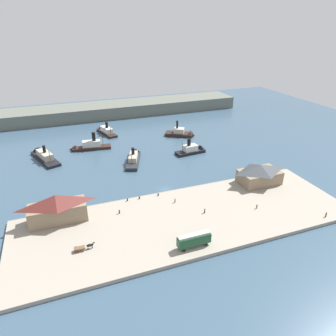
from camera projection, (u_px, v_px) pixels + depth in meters
The scene contains 22 objects.
ground_plane at pixel (165, 189), 117.72m from camera, with size 320.00×320.00×0.00m, color #385166.
quay_promenade at pixel (188, 219), 98.90m from camera, with size 110.00×36.00×1.20m, color #9E9384.
seawall_edge at pixel (168, 192), 114.47m from camera, with size 110.00×0.80×1.00m, color gray.
ferry_shed_central_terminal at pixel (57, 208), 95.19m from camera, with size 17.94×7.70×9.41m.
ferry_shed_customs_shed at pixel (260, 174), 118.40m from camera, with size 16.05×10.00×7.64m.
street_tram at pixel (194, 239), 84.89m from camera, with size 9.83×2.40×4.27m.
horse_cart at pixel (83, 247), 84.26m from camera, with size 5.83×1.48×1.87m.
pedestrian_at_waters_edge at pixel (205, 211), 100.69m from camera, with size 0.43×0.43×1.74m.
pedestrian_near_west_shed at pixel (175, 201), 106.58m from camera, with size 0.40×0.40×1.63m.
pedestrian_walking_west at pixel (257, 206), 103.20m from camera, with size 0.40×0.40×1.61m.
pedestrian_near_cart at pixel (326, 215), 98.68m from camera, with size 0.44×0.44×1.79m.
pedestrian_by_tram at pixel (119, 212), 100.45m from camera, with size 0.40×0.40×1.61m.
mooring_post_center_west at pixel (139, 198), 108.89m from camera, with size 0.44×0.44×0.90m, color black.
mooring_post_west at pixel (158, 195), 110.88m from camera, with size 0.44×0.44×0.90m, color black.
mooring_post_center_east at pixel (127, 200), 107.59m from camera, with size 0.44×0.44×0.90m, color black.
ferry_approaching_west at pixel (134, 157), 142.05m from camera, with size 11.98×22.14×8.48m.
ferry_moored_west at pixel (183, 134), 171.91m from camera, with size 17.45×13.98×10.80m.
ferry_departing_north at pixel (88, 146), 153.62m from camera, with size 21.23×7.18×10.24m.
ferry_near_quay at pixel (193, 150), 149.86m from camera, with size 16.56×6.81×9.37m.
ferry_mid_harbor at pixel (105, 131), 176.20m from camera, with size 9.77×19.90×8.83m.
ferry_moored_east at pixel (43, 155), 144.12m from camera, with size 13.95×25.39×9.43m.
far_headland at pixel (111, 110), 208.75m from camera, with size 180.00×24.00×8.00m, color #60665B.
Camera 1 is at (-34.44, -96.34, 58.83)m, focal length 32.31 mm.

